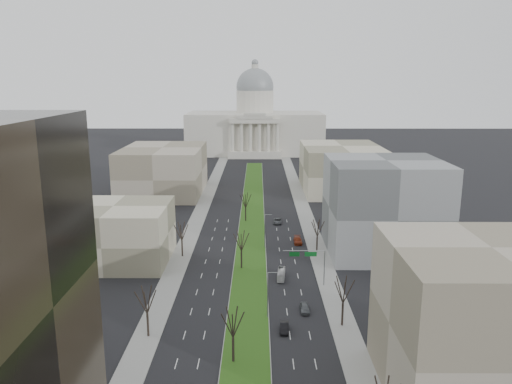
{
  "coord_description": "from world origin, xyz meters",
  "views": [
    {
      "loc": [
        1.9,
        -31.04,
        43.89
      ],
      "look_at": [
        1.28,
        114.66,
        10.69
      ],
      "focal_mm": 35.0,
      "sensor_mm": 36.0,
      "label": 1
    }
  ],
  "objects_px": {
    "car_red": "(298,240)",
    "box_van": "(281,274)",
    "car_grey_near": "(305,308)",
    "car_black": "(284,327)",
    "car_grey_far": "(278,221)"
  },
  "relations": [
    {
      "from": "car_grey_near",
      "to": "box_van",
      "type": "xyz_separation_m",
      "value": [
        -3.8,
        16.59,
        0.17
      ]
    },
    {
      "from": "car_red",
      "to": "box_van",
      "type": "xyz_separation_m",
      "value": [
        -5.63,
        -24.42,
        0.14
      ]
    },
    {
      "from": "car_grey_far",
      "to": "box_van",
      "type": "distance_m",
      "value": 43.61
    },
    {
      "from": "car_grey_far",
      "to": "box_van",
      "type": "xyz_separation_m",
      "value": [
        -0.84,
        -43.61,
        0.2
      ]
    },
    {
      "from": "car_grey_near",
      "to": "car_red",
      "type": "height_order",
      "value": "car_red"
    },
    {
      "from": "car_black",
      "to": "box_van",
      "type": "relative_size",
      "value": 0.66
    },
    {
      "from": "car_grey_far",
      "to": "box_van",
      "type": "relative_size",
      "value": 0.79
    },
    {
      "from": "car_grey_near",
      "to": "car_red",
      "type": "bearing_deg",
      "value": 87.51
    },
    {
      "from": "car_black",
      "to": "car_red",
      "type": "height_order",
      "value": "car_red"
    },
    {
      "from": "car_grey_near",
      "to": "box_van",
      "type": "height_order",
      "value": "box_van"
    },
    {
      "from": "car_black",
      "to": "box_van",
      "type": "xyz_separation_m",
      "value": [
        0.54,
        24.23,
        0.21
      ]
    },
    {
      "from": "car_red",
      "to": "car_grey_far",
      "type": "relative_size",
      "value": 1.02
    },
    {
      "from": "car_black",
      "to": "car_red",
      "type": "relative_size",
      "value": 0.81
    },
    {
      "from": "car_red",
      "to": "car_black",
      "type": "bearing_deg",
      "value": -96.92
    },
    {
      "from": "car_black",
      "to": "car_grey_far",
      "type": "xyz_separation_m",
      "value": [
        1.38,
        67.84,
        0.01
      ]
    }
  ]
}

